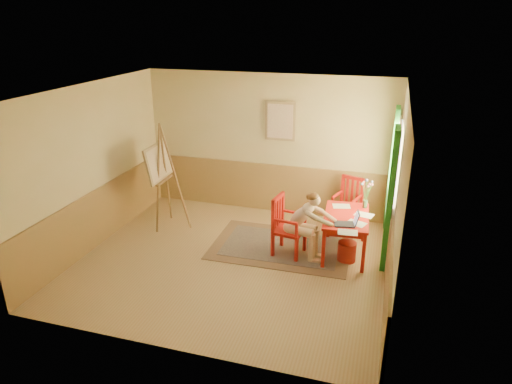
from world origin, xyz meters
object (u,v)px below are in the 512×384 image
(table, at_px, (346,220))
(chair_back, at_px, (348,204))
(figure, at_px, (304,222))
(easel, at_px, (161,166))
(laptop, at_px, (348,222))
(chair_left, at_px, (286,226))

(table, relative_size, chair_back, 1.23)
(table, height_order, figure, figure)
(table, xyz_separation_m, easel, (-3.47, 0.18, 0.56))
(chair_back, relative_size, laptop, 2.43)
(chair_back, xyz_separation_m, easel, (-3.40, -0.83, 0.69))
(chair_left, relative_size, easel, 0.51)
(table, height_order, easel, easel)
(chair_left, relative_size, figure, 0.87)
(table, height_order, laptop, laptop)
(chair_back, distance_m, laptop, 1.40)
(table, xyz_separation_m, figure, (-0.65, -0.32, 0.02))
(laptop, distance_m, easel, 3.59)
(chair_back, bearing_deg, chair_left, -124.91)
(table, bearing_deg, chair_left, -164.38)
(table, distance_m, chair_left, 1.00)
(easel, bearing_deg, chair_back, 13.70)
(laptop, relative_size, easel, 0.21)
(chair_left, height_order, easel, easel)
(table, distance_m, chair_back, 1.02)
(easel, bearing_deg, laptop, -8.71)
(laptop, bearing_deg, figure, 176.38)
(laptop, height_order, easel, easel)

